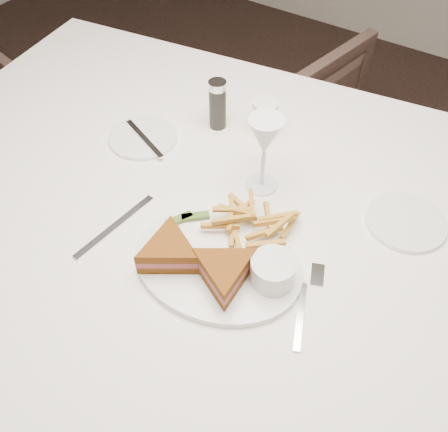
% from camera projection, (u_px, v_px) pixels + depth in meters
% --- Properties ---
extents(table, '(1.75, 1.29, 0.75)m').
position_uv_depth(table, '(235.00, 313.00, 1.29)').
color(table, white).
rests_on(table, ground).
extents(chair_far, '(0.77, 0.73, 0.68)m').
position_uv_depth(chair_far, '(381.00, 162.00, 1.73)').
color(chair_far, '#47342C').
rests_on(chair_far, ground).
extents(table_setting, '(0.77, 0.59, 0.18)m').
position_uv_depth(table_setting, '(235.00, 218.00, 0.96)').
color(table_setting, white).
rests_on(table_setting, table).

